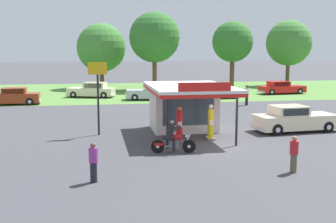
{
  "coord_description": "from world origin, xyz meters",
  "views": [
    {
      "loc": [
        -6.3,
        -20.76,
        4.97
      ],
      "look_at": [
        -2.18,
        3.36,
        1.4
      ],
      "focal_mm": 46.13,
      "sensor_mm": 36.0,
      "label": 1
    }
  ],
  "objects_px": {
    "motorcycle_with_rider": "(173,140)",
    "roadside_pole_sign": "(98,85)",
    "gas_pump_offside": "(211,124)",
    "bystander_leaning_by_kiosk": "(247,94)",
    "featured_classic_sedan": "(294,120)",
    "parked_car_back_row_right": "(214,92)",
    "parked_car_back_row_far_right": "(92,90)",
    "gas_pump_nearside": "(179,125)",
    "parked_car_second_row_spare": "(152,93)",
    "bystander_chatting_near_pumps": "(93,162)",
    "parked_car_back_row_centre_left": "(281,88)",
    "parked_car_back_row_centre": "(12,97)",
    "bystander_strolling_foreground": "(294,154)"
  },
  "relations": [
    {
      "from": "gas_pump_offside",
      "to": "bystander_leaning_by_kiosk",
      "type": "bearing_deg",
      "value": 62.81
    },
    {
      "from": "parked_car_back_row_centre",
      "to": "parked_car_back_row_far_right",
      "type": "xyz_separation_m",
      "value": [
        7.07,
        4.87,
        0.01
      ]
    },
    {
      "from": "gas_pump_nearside",
      "to": "parked_car_back_row_right",
      "type": "bearing_deg",
      "value": 69.04
    },
    {
      "from": "parked_car_second_row_spare",
      "to": "bystander_leaning_by_kiosk",
      "type": "bearing_deg",
      "value": -36.14
    },
    {
      "from": "parked_car_back_row_right",
      "to": "roadside_pole_sign",
      "type": "height_order",
      "value": "roadside_pole_sign"
    },
    {
      "from": "parked_car_back_row_centre_left",
      "to": "parked_car_back_row_right",
      "type": "relative_size",
      "value": 1.05
    },
    {
      "from": "parked_car_back_row_right",
      "to": "parked_car_back_row_far_right",
      "type": "bearing_deg",
      "value": 165.31
    },
    {
      "from": "parked_car_back_row_centre",
      "to": "roadside_pole_sign",
      "type": "bearing_deg",
      "value": -63.62
    },
    {
      "from": "gas_pump_nearside",
      "to": "parked_car_back_row_centre",
      "type": "xyz_separation_m",
      "value": [
        -11.82,
        17.67,
        -0.17
      ]
    },
    {
      "from": "parked_car_back_row_centre_left",
      "to": "parked_car_second_row_spare",
      "type": "relative_size",
      "value": 1.03
    },
    {
      "from": "gas_pump_nearside",
      "to": "bystander_chatting_near_pumps",
      "type": "height_order",
      "value": "gas_pump_nearside"
    },
    {
      "from": "motorcycle_with_rider",
      "to": "roadside_pole_sign",
      "type": "distance_m",
      "value": 6.52
    },
    {
      "from": "gas_pump_nearside",
      "to": "parked_car_back_row_right",
      "type": "relative_size",
      "value": 0.37
    },
    {
      "from": "motorcycle_with_rider",
      "to": "parked_car_back_row_right",
      "type": "bearing_deg",
      "value": 69.38
    },
    {
      "from": "roadside_pole_sign",
      "to": "motorcycle_with_rider",
      "type": "bearing_deg",
      "value": -55.72
    },
    {
      "from": "motorcycle_with_rider",
      "to": "parked_car_second_row_spare",
      "type": "xyz_separation_m",
      "value": [
        1.95,
        21.87,
        0.05
      ]
    },
    {
      "from": "parked_car_back_row_centre_left",
      "to": "roadside_pole_sign",
      "type": "bearing_deg",
      "value": -135.51
    },
    {
      "from": "gas_pump_nearside",
      "to": "roadside_pole_sign",
      "type": "distance_m",
      "value": 5.35
    },
    {
      "from": "featured_classic_sedan",
      "to": "parked_car_back_row_far_right",
      "type": "bearing_deg",
      "value": 120.17
    },
    {
      "from": "parked_car_back_row_centre",
      "to": "parked_car_back_row_right",
      "type": "bearing_deg",
      "value": 5.0
    },
    {
      "from": "motorcycle_with_rider",
      "to": "bystander_strolling_foreground",
      "type": "relative_size",
      "value": 1.42
    },
    {
      "from": "parked_car_back_row_right",
      "to": "featured_classic_sedan",
      "type": "bearing_deg",
      "value": -90.0
    },
    {
      "from": "motorcycle_with_rider",
      "to": "bystander_leaning_by_kiosk",
      "type": "xyz_separation_m",
      "value": [
        9.63,
        16.27,
        0.31
      ]
    },
    {
      "from": "parked_car_back_row_centre",
      "to": "parked_car_second_row_spare",
      "type": "relative_size",
      "value": 0.99
    },
    {
      "from": "gas_pump_offside",
      "to": "parked_car_second_row_spare",
      "type": "distance_m",
      "value": 19.31
    },
    {
      "from": "featured_classic_sedan",
      "to": "parked_car_back_row_right",
      "type": "xyz_separation_m",
      "value": [
        0.0,
        17.73,
        -0.05
      ]
    },
    {
      "from": "gas_pump_offside",
      "to": "motorcycle_with_rider",
      "type": "distance_m",
      "value": 3.66
    },
    {
      "from": "parked_car_back_row_right",
      "to": "roadside_pole_sign",
      "type": "distance_m",
      "value": 20.65
    },
    {
      "from": "parked_car_second_row_spare",
      "to": "bystander_chatting_near_pumps",
      "type": "bearing_deg",
      "value": -102.39
    },
    {
      "from": "parked_car_back_row_centre",
      "to": "featured_classic_sedan",
      "type": "bearing_deg",
      "value": -39.84
    },
    {
      "from": "parked_car_back_row_centre",
      "to": "parked_car_back_row_centre_left",
      "type": "bearing_deg",
      "value": 9.61
    },
    {
      "from": "bystander_strolling_foreground",
      "to": "gas_pump_offside",
      "type": "bearing_deg",
      "value": 103.88
    },
    {
      "from": "parked_car_back_row_centre_left",
      "to": "parked_car_back_row_right",
      "type": "xyz_separation_m",
      "value": [
        -8.55,
        -3.02,
        0.01
      ]
    },
    {
      "from": "gas_pump_nearside",
      "to": "bystander_chatting_near_pumps",
      "type": "bearing_deg",
      "value": -124.7
    },
    {
      "from": "parked_car_back_row_right",
      "to": "motorcycle_with_rider",
      "type": "bearing_deg",
      "value": -110.62
    },
    {
      "from": "bystander_strolling_foreground",
      "to": "parked_car_back_row_centre",
      "type": "bearing_deg",
      "value": 122.03
    },
    {
      "from": "parked_car_second_row_spare",
      "to": "bystander_leaning_by_kiosk",
      "type": "relative_size",
      "value": 2.93
    },
    {
      "from": "parked_car_second_row_spare",
      "to": "parked_car_back_row_centre",
      "type": "bearing_deg",
      "value": -172.81
    },
    {
      "from": "parked_car_back_row_right",
      "to": "roadside_pole_sign",
      "type": "relative_size",
      "value": 1.21
    },
    {
      "from": "gas_pump_offside",
      "to": "motorcycle_with_rider",
      "type": "relative_size",
      "value": 0.93
    },
    {
      "from": "parked_car_second_row_spare",
      "to": "bystander_leaning_by_kiosk",
      "type": "distance_m",
      "value": 9.51
    },
    {
      "from": "motorcycle_with_rider",
      "to": "bystander_strolling_foreground",
      "type": "xyz_separation_m",
      "value": [
        4.24,
        -4.08,
        0.13
      ]
    },
    {
      "from": "parked_car_back_row_far_right",
      "to": "gas_pump_offside",
      "type": "bearing_deg",
      "value": -73.91
    },
    {
      "from": "gas_pump_offside",
      "to": "parked_car_back_row_centre",
      "type": "relative_size",
      "value": 0.38
    },
    {
      "from": "parked_car_back_row_far_right",
      "to": "bystander_leaning_by_kiosk",
      "type": "relative_size",
      "value": 2.9
    },
    {
      "from": "parked_car_back_row_far_right",
      "to": "parked_car_back_row_centre_left",
      "type": "bearing_deg",
      "value": -0.47
    },
    {
      "from": "parked_car_second_row_spare",
      "to": "bystander_chatting_near_pumps",
      "type": "relative_size",
      "value": 3.42
    },
    {
      "from": "gas_pump_offside",
      "to": "featured_classic_sedan",
      "type": "height_order",
      "value": "gas_pump_offside"
    },
    {
      "from": "featured_classic_sedan",
      "to": "bystander_leaning_by_kiosk",
      "type": "height_order",
      "value": "bystander_leaning_by_kiosk"
    },
    {
      "from": "featured_classic_sedan",
      "to": "parked_car_back_row_right",
      "type": "distance_m",
      "value": 17.73
    }
  ]
}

